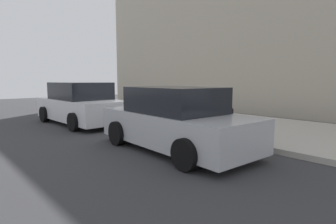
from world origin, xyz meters
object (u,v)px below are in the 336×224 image
object	(u,v)px
suitcase_black_0	(226,121)
parked_car_silver_0	(175,121)
suitcase_navy_3	(185,119)
bollard_post	(130,107)
suitcase_silver_2	(200,120)
suitcase_teal_4	(176,115)
fire_hydrant	(141,109)
suitcase_maroon_5	(167,116)
suitcase_olive_6	(158,113)
suitcase_black_7	(152,113)
parked_car_white_1	(81,104)
suitcase_red_1	(212,120)

from	to	relation	value
suitcase_black_0	parked_car_silver_0	world-z (taller)	parked_car_silver_0
suitcase_navy_3	bollard_post	bearing A→B (deg)	1.76
suitcase_silver_2	suitcase_teal_4	world-z (taller)	suitcase_teal_4
suitcase_black_0	suitcase_teal_4	bearing A→B (deg)	1.27
suitcase_black_0	fire_hydrant	world-z (taller)	suitcase_black_0
suitcase_navy_3	fire_hydrant	world-z (taller)	suitcase_navy_3
suitcase_teal_4	suitcase_maroon_5	distance (m)	0.45
suitcase_olive_6	suitcase_black_7	size ratio (longest dim) A/B	0.93
suitcase_olive_6	parked_car_white_1	size ratio (longest dim) A/B	0.20
suitcase_olive_6	suitcase_black_7	distance (m)	0.48
suitcase_silver_2	suitcase_navy_3	distance (m)	0.56
suitcase_red_1	suitcase_teal_4	size ratio (longest dim) A/B	0.75
suitcase_olive_6	bollard_post	xyz separation A→B (m)	(1.71, 0.11, 0.12)
fire_hydrant	parked_car_silver_0	size ratio (longest dim) A/B	0.18
suitcase_olive_6	fire_hydrant	bearing A→B (deg)	-2.23
suitcase_black_0	suitcase_maroon_5	size ratio (longest dim) A/B	1.18
suitcase_silver_2	suitcase_olive_6	size ratio (longest dim) A/B	0.75
suitcase_teal_4	suitcase_maroon_5	xyz separation A→B (m)	(0.45, 0.02, -0.06)
suitcase_teal_4	fire_hydrant	xyz separation A→B (m)	(2.07, 0.02, 0.05)
suitcase_red_1	suitcase_black_7	bearing A→B (deg)	-0.50
suitcase_black_0	fire_hydrant	bearing A→B (deg)	0.94
suitcase_red_1	suitcase_silver_2	world-z (taller)	suitcase_red_1
suitcase_maroon_5	suitcase_olive_6	xyz separation A→B (m)	(0.47, 0.04, 0.05)
suitcase_black_7	parked_car_silver_0	size ratio (longest dim) A/B	0.22
suitcase_teal_4	suitcase_maroon_5	bearing A→B (deg)	3.05
suitcase_silver_2	suitcase_black_7	distance (m)	2.44
parked_car_silver_0	parked_car_white_1	distance (m)	5.43
fire_hydrant	bollard_post	size ratio (longest dim) A/B	0.85
suitcase_navy_3	suitcase_maroon_5	bearing A→B (deg)	-3.17
suitcase_red_1	suitcase_maroon_5	world-z (taller)	suitcase_maroon_5
suitcase_navy_3	parked_car_silver_0	bearing A→B (deg)	128.44
suitcase_teal_4	parked_car_silver_0	distance (m)	2.80
bollard_post	parked_car_silver_0	size ratio (longest dim) A/B	0.22
suitcase_silver_2	suitcase_red_1	bearing A→B (deg)	176.31
suitcase_teal_4	suitcase_maroon_5	size ratio (longest dim) A/B	1.23
suitcase_black_0	suitcase_olive_6	world-z (taller)	suitcase_black_0
suitcase_black_7	fire_hydrant	size ratio (longest dim) A/B	1.21
suitcase_black_0	suitcase_navy_3	size ratio (longest dim) A/B	1.22
suitcase_black_0	fire_hydrant	xyz separation A→B (m)	(4.14, 0.07, 0.03)
suitcase_teal_4	suitcase_black_7	size ratio (longest dim) A/B	1.08
suitcase_silver_2	suitcase_teal_4	bearing A→B (deg)	1.85
suitcase_silver_2	suitcase_maroon_5	size ratio (longest dim) A/B	0.80
suitcase_teal_4	suitcase_silver_2	bearing A→B (deg)	-178.15
suitcase_maroon_5	bollard_post	size ratio (longest dim) A/B	0.90
fire_hydrant	bollard_post	world-z (taller)	bollard_post
suitcase_black_0	parked_car_white_1	bearing A→B (deg)	19.95
suitcase_red_1	suitcase_maroon_5	distance (m)	2.05
suitcase_teal_4	suitcase_black_0	bearing A→B (deg)	-178.73
suitcase_red_1	suitcase_black_7	distance (m)	2.99
suitcase_black_0	parked_car_white_1	distance (m)	5.86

